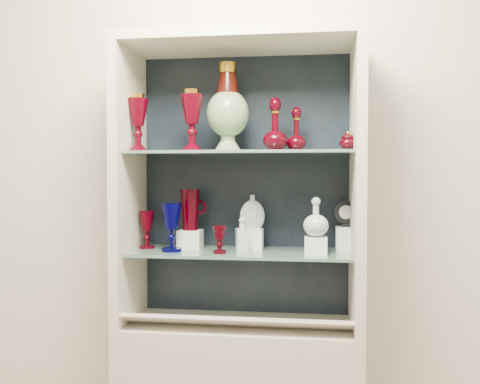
# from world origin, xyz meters

# --- Properties ---
(wall_back) EXTENTS (3.50, 0.02, 2.80)m
(wall_back) POSITION_xyz_m (0.00, 1.75, 1.40)
(wall_back) COLOR beige
(wall_back) RESTS_ON ground
(cabinet_back_panel) EXTENTS (0.98, 0.02, 1.15)m
(cabinet_back_panel) POSITION_xyz_m (0.00, 1.72, 1.32)
(cabinet_back_panel) COLOR black
(cabinet_back_panel) RESTS_ON cabinet_base
(cabinet_side_left) EXTENTS (0.04, 0.40, 1.15)m
(cabinet_side_left) POSITION_xyz_m (-0.48, 1.53, 1.32)
(cabinet_side_left) COLOR beige
(cabinet_side_left) RESTS_ON cabinet_base
(cabinet_side_right) EXTENTS (0.04, 0.40, 1.15)m
(cabinet_side_right) POSITION_xyz_m (0.48, 1.53, 1.32)
(cabinet_side_right) COLOR beige
(cabinet_side_right) RESTS_ON cabinet_base
(cabinet_top_cap) EXTENTS (1.00, 0.40, 0.04)m
(cabinet_top_cap) POSITION_xyz_m (0.00, 1.53, 1.92)
(cabinet_top_cap) COLOR beige
(cabinet_top_cap) RESTS_ON cabinet_side_left
(shelf_lower) EXTENTS (0.92, 0.34, 0.01)m
(shelf_lower) POSITION_xyz_m (0.00, 1.55, 1.04)
(shelf_lower) COLOR slate
(shelf_lower) RESTS_ON cabinet_side_left
(shelf_upper) EXTENTS (0.92, 0.34, 0.01)m
(shelf_upper) POSITION_xyz_m (0.00, 1.55, 1.46)
(shelf_upper) COLOR slate
(shelf_upper) RESTS_ON cabinet_side_left
(label_ledge) EXTENTS (0.92, 0.17, 0.09)m
(label_ledge) POSITION_xyz_m (0.00, 1.42, 0.78)
(label_ledge) COLOR beige
(label_ledge) RESTS_ON cabinet_base
(label_card_0) EXTENTS (0.10, 0.06, 0.03)m
(label_card_0) POSITION_xyz_m (0.07, 1.42, 0.80)
(label_card_0) COLOR white
(label_card_0) RESTS_ON label_ledge
(label_card_1) EXTENTS (0.10, 0.06, 0.03)m
(label_card_1) POSITION_xyz_m (0.33, 1.42, 0.80)
(label_card_1) COLOR white
(label_card_1) RESTS_ON label_ledge
(label_card_2) EXTENTS (0.10, 0.06, 0.03)m
(label_card_2) POSITION_xyz_m (-0.27, 1.42, 0.80)
(label_card_2) COLOR white
(label_card_2) RESTS_ON label_ledge
(pedestal_lamp_left) EXTENTS (0.11, 0.11, 0.24)m
(pedestal_lamp_left) POSITION_xyz_m (-0.43, 1.49, 1.59)
(pedestal_lamp_left) COLOR #40000A
(pedestal_lamp_left) RESTS_ON shelf_upper
(pedestal_lamp_right) EXTENTS (0.12, 0.12, 0.25)m
(pedestal_lamp_right) POSITION_xyz_m (-0.20, 1.49, 1.60)
(pedestal_lamp_right) COLOR #40000A
(pedestal_lamp_right) RESTS_ON shelf_upper
(enamel_urn) EXTENTS (0.24, 0.24, 0.37)m
(enamel_urn) POSITION_xyz_m (-0.05, 1.54, 1.65)
(enamel_urn) COLOR #0F4223
(enamel_urn) RESTS_ON shelf_upper
(ruby_decanter_a) EXTENTS (0.08, 0.08, 0.21)m
(ruby_decanter_a) POSITION_xyz_m (0.23, 1.59, 1.57)
(ruby_decanter_a) COLOR #3B0008
(ruby_decanter_a) RESTS_ON shelf_upper
(ruby_decanter_b) EXTENTS (0.11, 0.11, 0.24)m
(ruby_decanter_b) POSITION_xyz_m (0.15, 1.54, 1.59)
(ruby_decanter_b) COLOR #3B0008
(ruby_decanter_b) RESTS_ON shelf_upper
(lidded_bowl) EXTENTS (0.08, 0.08, 0.08)m
(lidded_bowl) POSITION_xyz_m (0.44, 1.50, 1.51)
(lidded_bowl) COLOR #3B0008
(lidded_bowl) RESTS_ON shelf_upper
(cobalt_goblet) EXTENTS (0.10, 0.10, 0.20)m
(cobalt_goblet) POSITION_xyz_m (-0.29, 1.50, 1.15)
(cobalt_goblet) COLOR #010038
(cobalt_goblet) RESTS_ON shelf_lower
(ruby_goblet_tall) EXTENTS (0.08, 0.08, 0.16)m
(ruby_goblet_tall) POSITION_xyz_m (-0.42, 1.57, 1.13)
(ruby_goblet_tall) COLOR #40000A
(ruby_goblet_tall) RESTS_ON shelf_lower
(ruby_goblet_small) EXTENTS (0.06, 0.06, 0.12)m
(ruby_goblet_small) POSITION_xyz_m (-0.08, 1.47, 1.11)
(ruby_goblet_small) COLOR #3B0008
(ruby_goblet_small) RESTS_ON shelf_lower
(riser_ruby_pitcher) EXTENTS (0.10, 0.10, 0.08)m
(riser_ruby_pitcher) POSITION_xyz_m (-0.23, 1.60, 1.09)
(riser_ruby_pitcher) COLOR silver
(riser_ruby_pitcher) RESTS_ON shelf_lower
(ruby_pitcher) EXTENTS (0.16, 0.13, 0.18)m
(ruby_pitcher) POSITION_xyz_m (-0.23, 1.60, 1.22)
(ruby_pitcher) COLOR #40000A
(ruby_pitcher) RESTS_ON riser_ruby_pitcher
(clear_square_bottle) EXTENTS (0.06, 0.06, 0.15)m
(clear_square_bottle) POSITION_xyz_m (0.01, 1.51, 1.12)
(clear_square_bottle) COLOR #ABBBC6
(clear_square_bottle) RESTS_ON shelf_lower
(riser_flat_flask) EXTENTS (0.09, 0.09, 0.09)m
(riser_flat_flask) POSITION_xyz_m (0.05, 1.59, 1.09)
(riser_flat_flask) COLOR silver
(riser_flat_flask) RESTS_ON shelf_lower
(flat_flask) EXTENTS (0.12, 0.07, 0.15)m
(flat_flask) POSITION_xyz_m (0.05, 1.59, 1.22)
(flat_flask) COLOR #A8B0BD
(flat_flask) RESTS_ON riser_flat_flask
(riser_clear_round_decanter) EXTENTS (0.09, 0.09, 0.07)m
(riser_clear_round_decanter) POSITION_xyz_m (0.31, 1.50, 1.08)
(riser_clear_round_decanter) COLOR silver
(riser_clear_round_decanter) RESTS_ON shelf_lower
(clear_round_decanter) EXTENTS (0.11, 0.11, 0.15)m
(clear_round_decanter) POSITION_xyz_m (0.31, 1.50, 1.20)
(clear_round_decanter) COLOR #ABBBC6
(clear_round_decanter) RESTS_ON riser_clear_round_decanter
(riser_cameo_medallion) EXTENTS (0.08, 0.08, 0.10)m
(riser_cameo_medallion) POSITION_xyz_m (0.44, 1.63, 1.10)
(riser_cameo_medallion) COLOR silver
(riser_cameo_medallion) RESTS_ON shelf_lower
(cameo_medallion) EXTENTS (0.10, 0.06, 0.12)m
(cameo_medallion) POSITION_xyz_m (0.44, 1.63, 1.21)
(cameo_medallion) COLOR black
(cameo_medallion) RESTS_ON riser_cameo_medallion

